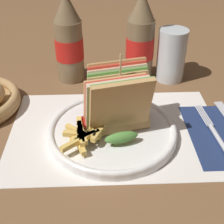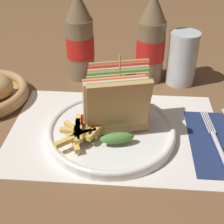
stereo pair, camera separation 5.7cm
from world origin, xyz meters
TOP-DOWN VIEW (x-y plane):
  - ground_plane at (0.00, 0.00)m, footprint 4.00×4.00m
  - placemat at (-0.01, 0.03)m, footprint 0.41×0.28m
  - plate_main at (-0.01, 0.02)m, footprint 0.25×0.25m
  - club_sandwich at (-0.00, 0.03)m, footprint 0.13×0.13m
  - fries_pile at (-0.07, -0.01)m, footprint 0.09×0.10m
  - ketchup_blob at (-0.06, 0.03)m, footprint 0.04×0.04m
  - fork at (0.18, -0.01)m, footprint 0.03×0.18m
  - coke_bottle_near at (-0.11, 0.25)m, footprint 0.07×0.07m
  - coke_bottle_far at (0.06, 0.25)m, footprint 0.07×0.07m
  - glass_near at (0.14, 0.24)m, footprint 0.07×0.07m

SIDE VIEW (x-z plane):
  - ground_plane at x=0.00m, z-range 0.00..0.00m
  - placemat at x=-0.01m, z-range 0.00..0.00m
  - fork at x=0.18m, z-range 0.00..0.01m
  - plate_main at x=-0.01m, z-range 0.00..0.02m
  - ketchup_blob at x=-0.06m, z-range 0.02..0.04m
  - fries_pile at x=-0.07m, z-range 0.02..0.04m
  - glass_near at x=0.14m, z-range 0.00..0.13m
  - club_sandwich at x=0.00m, z-range 0.00..0.15m
  - coke_bottle_near at x=-0.11m, z-range -0.02..0.22m
  - coke_bottle_far at x=0.06m, z-range -0.02..0.22m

